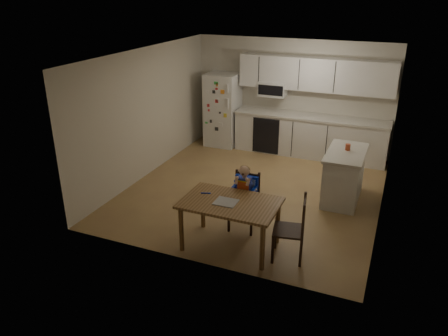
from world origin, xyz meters
name	(u,v)px	position (x,y,z in m)	size (l,w,h in m)	color
room	(264,119)	(0.00, 0.48, 1.25)	(4.52, 5.01, 2.51)	#936E46
refrigerator	(223,110)	(-1.55, 2.15, 0.85)	(0.72, 0.70, 1.70)	silver
kitchen_run	(310,117)	(0.50, 2.24, 0.88)	(3.37, 0.62, 2.15)	silver
kitchen_island	(344,175)	(1.57, 0.26, 0.45)	(0.64, 1.22, 0.90)	silver
red_cup	(348,147)	(1.57, 0.36, 0.96)	(0.09, 0.09, 0.11)	#B84421
dining_table	(230,208)	(0.29, -1.95, 0.64)	(1.37, 0.88, 0.74)	brown
napkin	(226,202)	(0.24, -2.00, 0.74)	(0.31, 0.27, 0.01)	#ABACB0
toddler_spoon	(205,193)	(-0.15, -1.86, 0.74)	(0.02, 0.02, 0.12)	#0F30CC
chair_booster	(245,190)	(0.29, -1.34, 0.64)	(0.42, 0.42, 1.07)	black
chair_side	(296,225)	(1.24, -1.89, 0.54)	(0.49, 0.49, 0.95)	black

